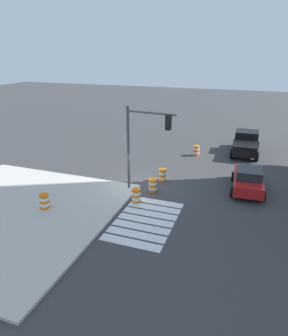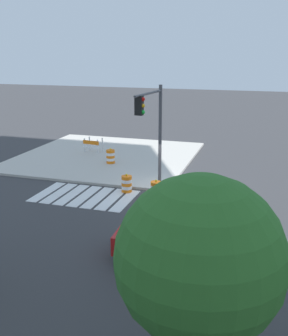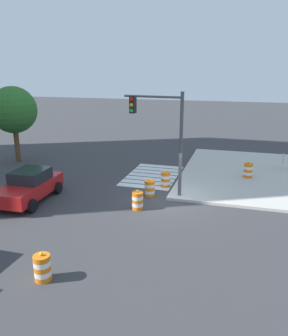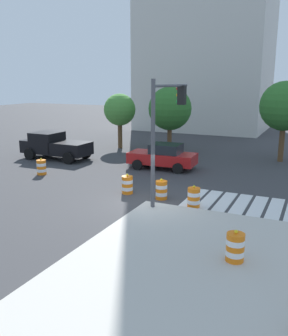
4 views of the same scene
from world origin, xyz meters
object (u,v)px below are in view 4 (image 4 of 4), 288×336
object	(u,v)px
pickup_truck	(54,146)
traffic_barrel_crosswalk_end	(194,198)
traffic_barrel_median_far	(127,185)
traffic_barrel_on_sidewalk	(235,247)
street_tree_streetside_mid	(120,110)
sports_car	(163,156)
traffic_barrel_median_near	(161,190)
traffic_light_pole	(166,119)
street_tree_streetside_far	(170,109)
street_tree_streetside_near	(285,106)
traffic_barrel_near_corner	(41,167)

from	to	relation	value
pickup_truck	traffic_barrel_crosswalk_end	world-z (taller)	pickup_truck
traffic_barrel_median_far	traffic_barrel_on_sidewalk	size ratio (longest dim) A/B	1.00
street_tree_streetside_mid	sports_car	bearing A→B (deg)	-41.64
traffic_barrel_crosswalk_end	traffic_barrel_median_far	distance (m)	3.73
pickup_truck	traffic_barrel_median_near	size ratio (longest dim) A/B	5.05
traffic_light_pole	street_tree_streetside_far	size ratio (longest dim) A/B	1.07
pickup_truck	traffic_barrel_median_far	size ratio (longest dim) A/B	5.05
traffic_barrel_on_sidewalk	traffic_light_pole	xyz separation A→B (m)	(-4.22, 4.70, 3.31)
traffic_barrel_median_near	street_tree_streetside_near	xyz separation A→B (m)	(4.34, 11.49, 3.40)
pickup_truck	traffic_barrel_on_sidewalk	xyz separation A→B (m)	(15.30, -10.63, -0.37)
traffic_barrel_near_corner	traffic_barrel_median_near	xyz separation A→B (m)	(8.43, -1.36, 0.00)
traffic_barrel_median_far	traffic_barrel_on_sidewalk	xyz separation A→B (m)	(6.48, -5.27, 0.15)
sports_car	traffic_barrel_crosswalk_end	bearing A→B (deg)	-57.43
traffic_barrel_crosswalk_end	traffic_barrel_median_far	world-z (taller)	same
traffic_barrel_median_near	street_tree_streetside_far	distance (m)	12.89
traffic_barrel_median_far	sports_car	bearing A→B (deg)	94.28
traffic_barrel_near_corner	sports_car	bearing A→B (deg)	37.04
traffic_barrel_crosswalk_end	traffic_barrel_on_sidewalk	size ratio (longest dim) A/B	1.00
traffic_barrel_crosswalk_end	traffic_barrel_median_near	xyz separation A→B (m)	(-1.77, 0.49, 0.00)
traffic_barrel_near_corner	traffic_light_pole	world-z (taller)	traffic_light_pole
traffic_barrel_median_far	traffic_barrel_crosswalk_end	bearing A→B (deg)	-9.29
sports_car	street_tree_streetside_mid	size ratio (longest dim) A/B	0.97
street_tree_streetside_near	pickup_truck	bearing A→B (deg)	-158.20
traffic_barrel_near_corner	traffic_barrel_on_sidewalk	xyz separation A→B (m)	(13.00, -6.52, 0.15)
traffic_barrel_median_far	traffic_barrel_on_sidewalk	distance (m)	8.36
traffic_barrel_near_corner	street_tree_streetside_near	bearing A→B (deg)	38.45
traffic_barrel_crosswalk_end	street_tree_streetside_far	size ratio (longest dim) A/B	0.20
traffic_barrel_crosswalk_end	traffic_barrel_median_far	xyz separation A→B (m)	(-3.68, 0.60, 0.00)
sports_car	street_tree_streetside_mid	world-z (taller)	street_tree_streetside_mid
traffic_barrel_near_corner	traffic_barrel_on_sidewalk	world-z (taller)	traffic_barrel_on_sidewalk
traffic_barrel_median_near	traffic_light_pole	distance (m)	3.51
street_tree_streetside_near	street_tree_streetside_mid	xyz separation A→B (m)	(-12.81, -0.09, -0.66)
street_tree_streetside_mid	street_tree_streetside_near	bearing A→B (deg)	0.39
traffic_barrel_crosswalk_end	pickup_truck	bearing A→B (deg)	154.50
street_tree_streetside_far	street_tree_streetside_mid	bearing A→B (deg)	-174.41
traffic_barrel_near_corner	traffic_barrel_crosswalk_end	xyz separation A→B (m)	(10.20, -1.85, 0.00)
traffic_barrel_median_near	street_tree_streetside_far	bearing A→B (deg)	109.52
traffic_barrel_on_sidewalk	street_tree_streetside_near	distance (m)	16.97
pickup_truck	street_tree_streetside_far	xyz separation A→B (m)	(6.53, 6.36, 2.43)
street_tree_streetside_far	traffic_barrel_near_corner	bearing A→B (deg)	-112.03
traffic_barrel_on_sidewalk	street_tree_streetside_mid	distance (m)	21.25
sports_car	pickup_truck	xyz separation A→B (m)	(-8.38, -0.48, 0.16)
traffic_barrel_near_corner	pickup_truck	bearing A→B (deg)	119.21
traffic_barrel_median_near	sports_car	bearing A→B (deg)	111.49
traffic_barrel_median_near	street_tree_streetside_far	xyz separation A→B (m)	(-4.19, 11.82, 2.95)
traffic_barrel_on_sidewalk	street_tree_streetside_far	bearing A→B (deg)	117.29
pickup_truck	street_tree_streetside_mid	bearing A→B (deg)	69.27
traffic_barrel_median_near	street_tree_streetside_near	bearing A→B (deg)	69.32
traffic_barrel_median_near	traffic_barrel_crosswalk_end	bearing A→B (deg)	-15.58
traffic_barrel_crosswalk_end	traffic_barrel_near_corner	bearing A→B (deg)	169.71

